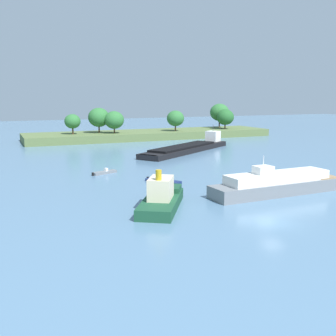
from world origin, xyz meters
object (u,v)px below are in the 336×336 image
object	(u,v)px
small_motorboat	(104,172)
cargo_barge	(188,148)
white_riverboat	(277,184)
tugboat	(161,197)
fishing_skiff	(163,181)

from	to	relation	value
small_motorboat	cargo_barge	distance (m)	33.32
white_riverboat	small_motorboat	bearing A→B (deg)	127.42
small_motorboat	cargo_barge	size ratio (longest dim) A/B	0.16
tugboat	small_motorboat	world-z (taller)	tugboat
white_riverboat	cargo_barge	size ratio (longest dim) A/B	0.66
white_riverboat	fishing_skiff	distance (m)	17.72
white_riverboat	small_motorboat	xyz separation A→B (m)	(-18.38, 24.02, -1.17)
white_riverboat	cargo_barge	world-z (taller)	cargo_barge
tugboat	fishing_skiff	world-z (taller)	tugboat
tugboat	fishing_skiff	bearing A→B (deg)	66.53
white_riverboat	cargo_barge	bearing A→B (deg)	79.86
tugboat	cargo_barge	bearing A→B (deg)	60.29
tugboat	small_motorboat	size ratio (longest dim) A/B	2.53
small_motorboat	white_riverboat	bearing A→B (deg)	-52.58
fishing_skiff	cargo_barge	size ratio (longest dim) A/B	0.19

